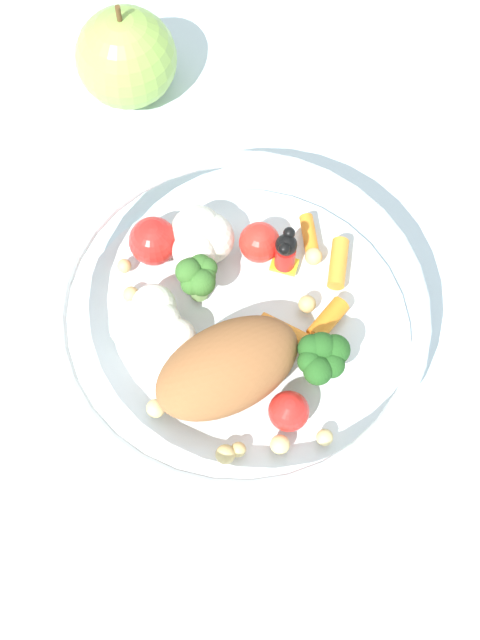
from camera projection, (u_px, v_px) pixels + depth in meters
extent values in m
plane|color=silver|center=(266.00, 339.00, 0.55)|extent=(2.40, 2.40, 0.00)
cylinder|color=white|center=(240.00, 333.00, 0.55)|extent=(0.22, 0.22, 0.01)
torus|color=white|center=(240.00, 309.00, 0.52)|extent=(0.23, 0.23, 0.01)
ellipsoid|color=#935B33|center=(228.00, 368.00, 0.51)|extent=(0.10, 0.06, 0.05)
cylinder|color=#7FAD5B|center=(199.00, 287.00, 0.55)|extent=(0.01, 0.01, 0.02)
sphere|color=#386B28|center=(207.00, 268.00, 0.53)|extent=(0.01, 0.01, 0.01)
sphere|color=#386B28|center=(200.00, 266.00, 0.53)|extent=(0.02, 0.02, 0.02)
sphere|color=#386B28|center=(194.00, 268.00, 0.53)|extent=(0.01, 0.01, 0.01)
sphere|color=#386B28|center=(189.00, 272.00, 0.53)|extent=(0.02, 0.02, 0.02)
sphere|color=#386B28|center=(192.00, 284.00, 0.53)|extent=(0.01, 0.01, 0.01)
sphere|color=#386B28|center=(202.00, 282.00, 0.53)|extent=(0.02, 0.02, 0.02)
sphere|color=#386B28|center=(206.00, 276.00, 0.53)|extent=(0.01, 0.01, 0.01)
cylinder|color=#7FAD5B|center=(319.00, 369.00, 0.52)|extent=(0.01, 0.01, 0.02)
sphere|color=#23561E|center=(335.00, 350.00, 0.51)|extent=(0.02, 0.02, 0.02)
sphere|color=#23561E|center=(322.00, 348.00, 0.51)|extent=(0.02, 0.02, 0.02)
sphere|color=#23561E|center=(312.00, 348.00, 0.51)|extent=(0.02, 0.02, 0.02)
sphere|color=#23561E|center=(310.00, 362.00, 0.50)|extent=(0.01, 0.01, 0.01)
sphere|color=#23561E|center=(318.00, 371.00, 0.50)|extent=(0.02, 0.02, 0.02)
sphere|color=#23561E|center=(331.00, 365.00, 0.51)|extent=(0.02, 0.02, 0.02)
sphere|color=silver|center=(200.00, 228.00, 0.55)|extent=(0.03, 0.03, 0.03)
sphere|color=silver|center=(197.00, 232.00, 0.56)|extent=(0.04, 0.04, 0.04)
sphere|color=silver|center=(197.00, 234.00, 0.56)|extent=(0.03, 0.03, 0.03)
sphere|color=silver|center=(196.00, 231.00, 0.55)|extent=(0.03, 0.03, 0.03)
sphere|color=silver|center=(194.00, 251.00, 0.55)|extent=(0.03, 0.03, 0.03)
sphere|color=silver|center=(208.00, 238.00, 0.55)|extent=(0.03, 0.03, 0.03)
sphere|color=white|center=(163.00, 320.00, 0.53)|extent=(0.02, 0.02, 0.02)
sphere|color=white|center=(154.00, 306.00, 0.53)|extent=(0.03, 0.03, 0.03)
sphere|color=white|center=(135.00, 326.00, 0.53)|extent=(0.03, 0.03, 0.03)
sphere|color=white|center=(155.00, 330.00, 0.53)|extent=(0.03, 0.03, 0.03)
sphere|color=white|center=(177.00, 337.00, 0.52)|extent=(0.02, 0.02, 0.02)
cube|color=yellow|center=(284.00, 265.00, 0.56)|extent=(0.02, 0.02, 0.00)
cylinder|color=red|center=(285.00, 257.00, 0.55)|extent=(0.02, 0.02, 0.02)
sphere|color=black|center=(286.00, 245.00, 0.54)|extent=(0.01, 0.01, 0.01)
sphere|color=black|center=(289.00, 233.00, 0.54)|extent=(0.01, 0.01, 0.01)
sphere|color=black|center=(284.00, 249.00, 0.53)|extent=(0.01, 0.01, 0.01)
cylinder|color=orange|center=(283.00, 331.00, 0.54)|extent=(0.03, 0.03, 0.01)
cylinder|color=orange|center=(328.00, 320.00, 0.54)|extent=(0.03, 0.02, 0.01)
cylinder|color=orange|center=(310.00, 237.00, 0.57)|extent=(0.02, 0.03, 0.01)
cylinder|color=orange|center=(338.00, 263.00, 0.56)|extent=(0.03, 0.03, 0.01)
sphere|color=red|center=(289.00, 411.00, 0.51)|extent=(0.02, 0.02, 0.02)
sphere|color=red|center=(260.00, 242.00, 0.56)|extent=(0.03, 0.03, 0.03)
sphere|color=red|center=(153.00, 241.00, 0.55)|extent=(0.03, 0.03, 0.03)
sphere|color=#D1B775|center=(319.00, 440.00, 0.51)|extent=(0.01, 0.01, 0.01)
sphere|color=tan|center=(238.00, 450.00, 0.51)|extent=(0.01, 0.01, 0.01)
sphere|color=#D1B775|center=(314.00, 256.00, 0.56)|extent=(0.01, 0.01, 0.01)
sphere|color=tan|center=(124.00, 266.00, 0.56)|extent=(0.01, 0.01, 0.01)
sphere|color=tan|center=(225.00, 454.00, 0.50)|extent=(0.01, 0.01, 0.01)
sphere|color=tan|center=(307.00, 304.00, 0.55)|extent=(0.01, 0.01, 0.01)
sphere|color=#D1B775|center=(280.00, 444.00, 0.51)|extent=(0.01, 0.01, 0.01)
sphere|color=tan|center=(131.00, 295.00, 0.55)|extent=(0.01, 0.01, 0.01)
sphere|color=#D1B775|center=(156.00, 408.00, 0.52)|extent=(0.01, 0.01, 0.01)
sphere|color=#8CB74C|center=(121.00, 60.00, 0.60)|extent=(0.07, 0.07, 0.07)
cylinder|color=brown|center=(113.00, 15.00, 0.56)|extent=(0.00, 0.00, 0.01)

